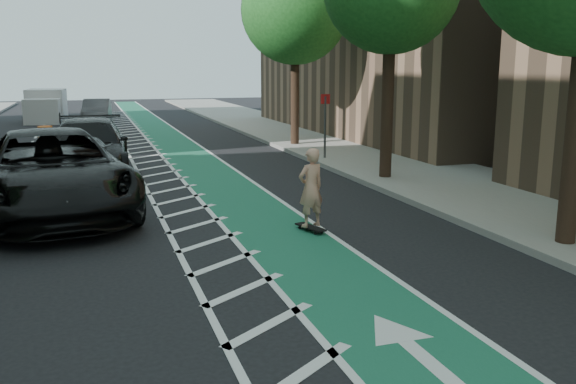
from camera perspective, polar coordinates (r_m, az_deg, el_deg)
name	(u,v)px	position (r m, az deg, el deg)	size (l,w,h in m)	color
ground	(147,301)	(9.51, -13.05, -9.93)	(120.00, 120.00, 0.00)	black
bike_lane	(213,177)	(19.50, -7.03, 1.37)	(2.00, 90.00, 0.01)	#195940
buffer_strip	(165,180)	(19.27, -11.41, 1.11)	(1.40, 90.00, 0.01)	silver
sidewalk_right	(396,165)	(21.67, 10.08, 2.50)	(5.00, 90.00, 0.15)	gray
curb_right	(331,169)	(20.64, 4.07, 2.21)	(0.12, 90.00, 0.16)	gray
tree_r_d	(298,10)	(26.38, 0.90, 16.68)	(4.20, 4.20, 7.90)	#382619
sign_post	(325,125)	(22.52, 3.49, 6.27)	(0.35, 0.08, 2.47)	#4C4C4C
skateboard	(311,227)	(13.01, 2.12, -3.32)	(0.46, 0.87, 0.11)	black
skateboarder	(311,188)	(12.81, 2.15, 0.40)	(0.61, 0.40, 1.68)	tan
suv_near	(52,172)	(15.46, -21.22, 1.73)	(3.31, 7.18, 2.00)	black
suv_far	(88,148)	(20.65, -18.21, 3.95)	(2.51, 6.17, 1.79)	black
car_grey	(97,111)	(40.26, -17.45, 7.24)	(1.57, 4.51, 1.49)	#525256
box_truck	(46,107)	(42.39, -21.72, 7.42)	(2.47, 5.02, 2.04)	silver
barrel_b	(50,176)	(18.62, -21.39, 1.40)	(0.62, 0.62, 0.85)	#E1500B
barrel_c	(46,139)	(27.67, -21.72, 4.65)	(0.74, 0.74, 1.02)	#DA550B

